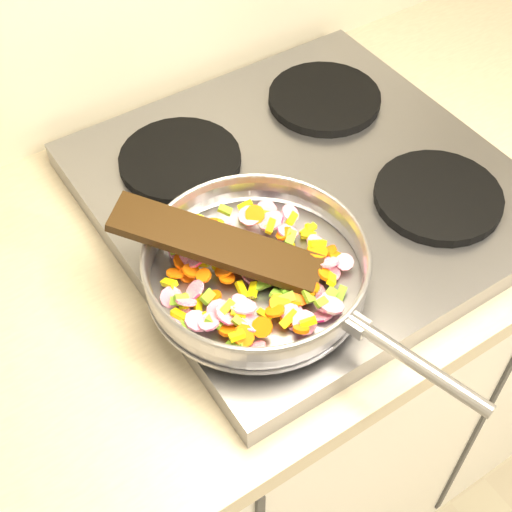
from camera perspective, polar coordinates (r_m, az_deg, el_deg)
cooktop at (r=1.11m, az=3.95°, el=5.21°), size 0.60×0.60×0.04m
grate_fl at (r=0.96m, az=2.16°, el=-1.78°), size 0.19×0.19×0.02m
grate_fr at (r=1.09m, az=14.37°, el=4.63°), size 0.19×0.19×0.02m
grate_bl at (r=1.12m, az=-6.10°, el=7.65°), size 0.19×0.19×0.02m
grate_br at (r=1.24m, az=5.50°, el=12.45°), size 0.19×0.19×0.02m
saute_pan at (r=0.92m, az=0.12°, el=-0.81°), size 0.33×0.49×0.06m
vegetable_heap at (r=0.92m, az=-0.27°, el=-1.56°), size 0.25×0.25×0.05m
wooden_spatula at (r=0.92m, az=-3.16°, el=0.99°), size 0.23×0.25×0.07m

